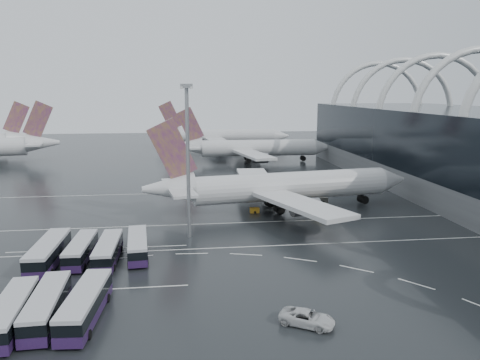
{
  "coord_description": "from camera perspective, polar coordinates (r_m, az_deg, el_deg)",
  "views": [
    {
      "loc": [
        -10.48,
        -73.23,
        24.77
      ],
      "look_at": [
        1.19,
        18.72,
        7.0
      ],
      "focal_mm": 35.0,
      "sensor_mm": 36.0,
      "label": 1
    }
  ],
  "objects": [
    {
      "name": "airliner_gate_b",
      "position": [
        163.79,
        1.3,
        3.86
      ],
      "size": [
        55.55,
        50.16,
        19.36
      ],
      "rotation": [
        0.0,
        0.0,
        -0.01
      ],
      "color": "silver",
      "rests_on": "ground"
    },
    {
      "name": "bus_bay_line_south",
      "position": [
        63.81,
        -19.34,
        -12.63
      ],
      "size": [
        28.0,
        0.25,
        0.01
      ],
      "primitive_type": "cube",
      "color": "silver",
      "rests_on": "ground"
    },
    {
      "name": "gse_cart_belly_b",
      "position": [
        106.39,
        10.01,
        -2.43
      ],
      "size": [
        2.31,
        1.37,
        1.26
      ],
      "primitive_type": "cube",
      "color": "slate",
      "rests_on": "ground"
    },
    {
      "name": "bus_row_near_a",
      "position": [
        73.44,
        -22.31,
        -8.15
      ],
      "size": [
        3.5,
        13.98,
        3.43
      ],
      "rotation": [
        0.0,
        0.0,
        1.56
      ],
      "color": "#23133C",
      "rests_on": "ground"
    },
    {
      "name": "floodlight_mast",
      "position": [
        78.18,
        -6.41,
        4.54
      ],
      "size": [
        1.98,
        1.98,
        25.85
      ],
      "color": "gray",
      "rests_on": "ground"
    },
    {
      "name": "lane_marking_near",
      "position": [
        76.14,
        1.09,
        -8.13
      ],
      "size": [
        120.0,
        0.25,
        0.01
      ],
      "primitive_type": "cube",
      "color": "silver",
      "rests_on": "ground"
    },
    {
      "name": "lane_marking_far",
      "position": [
        116.38,
        -1.9,
        -1.44
      ],
      "size": [
        120.0,
        0.25,
        0.01
      ],
      "primitive_type": "cube",
      "color": "silver",
      "rests_on": "ground"
    },
    {
      "name": "bus_bay_line_north",
      "position": [
        78.48,
        -16.93,
        -8.03
      ],
      "size": [
        28.0,
        0.25,
        0.01
      ],
      "primitive_type": "cube",
      "color": "silver",
      "rests_on": "ground"
    },
    {
      "name": "airliner_gate_c",
      "position": [
        203.75,
        -2.41,
        5.31
      ],
      "size": [
        57.63,
        52.93,
        20.52
      ],
      "rotation": [
        0.0,
        0.0,
        -0.09
      ],
      "color": "silver",
      "rests_on": "ground"
    },
    {
      "name": "van_curve_a",
      "position": [
        52.66,
        8.19,
        -16.31
      ],
      "size": [
        6.51,
        5.41,
        1.65
      ],
      "primitive_type": "imported",
      "rotation": [
        0.0,
        0.0,
        1.03
      ],
      "color": "silver",
      "rests_on": "ground"
    },
    {
      "name": "airliner_main",
      "position": [
        97.69,
        4.77,
        -0.9
      ],
      "size": [
        58.19,
        50.48,
        19.73
      ],
      "rotation": [
        0.0,
        0.0,
        0.16
      ],
      "color": "silver",
      "rests_on": "ground"
    },
    {
      "name": "gse_cart_belly_e",
      "position": [
        113.88,
        4.64,
        -1.46
      ],
      "size": [
        2.01,
        1.19,
        1.1
      ],
      "primitive_type": "cube",
      "color": "#BF8219",
      "rests_on": "ground"
    },
    {
      "name": "ground",
      "position": [
        78.01,
        0.87,
        -7.66
      ],
      "size": [
        420.0,
        420.0,
        0.0
      ],
      "primitive_type": "plane",
      "color": "black",
      "rests_on": "ground"
    },
    {
      "name": "lane_marking_mid",
      "position": [
        89.37,
        -0.21,
        -5.23
      ],
      "size": [
        120.0,
        0.25,
        0.01
      ],
      "primitive_type": "cube",
      "color": "silver",
      "rests_on": "ground"
    },
    {
      "name": "bus_row_near_b",
      "position": [
        73.72,
        -18.83,
        -8.04
      ],
      "size": [
        3.13,
        12.15,
        2.98
      ],
      "rotation": [
        0.0,
        0.0,
        1.55
      ],
      "color": "#23133C",
      "rests_on": "ground"
    },
    {
      "name": "gse_cart_belly_c",
      "position": [
        96.54,
        1.79,
        -3.7
      ],
      "size": [
        1.89,
        1.12,
        1.03
      ],
      "primitive_type": "cube",
      "color": "#BF8219",
      "rests_on": "ground"
    },
    {
      "name": "gse_cart_belly_a",
      "position": [
        96.63,
        9.82,
        -3.75
      ],
      "size": [
        2.49,
        1.47,
        1.36
      ],
      "primitive_type": "cube",
      "color": "#BF8219",
      "rests_on": "ground"
    },
    {
      "name": "bus_row_near_c",
      "position": [
        72.05,
        -15.78,
        -8.25
      ],
      "size": [
        3.06,
        12.52,
        3.08
      ],
      "rotation": [
        0.0,
        0.0,
        1.57
      ],
      "color": "#23133C",
      "rests_on": "ground"
    },
    {
      "name": "bus_row_far_a",
      "position": [
        56.67,
        -26.1,
        -14.3
      ],
      "size": [
        3.66,
        12.97,
        3.16
      ],
      "rotation": [
        0.0,
        0.0,
        1.63
      ],
      "color": "#23133C",
      "rests_on": "ground"
    },
    {
      "name": "bus_row_far_b",
      "position": [
        56.71,
        -22.5,
        -13.98
      ],
      "size": [
        3.49,
        13.02,
        3.18
      ],
      "rotation": [
        0.0,
        0.0,
        1.61
      ],
      "color": "#23133C",
      "rests_on": "ground"
    },
    {
      "name": "bus_row_near_d",
      "position": [
        73.37,
        -12.37,
        -7.76
      ],
      "size": [
        3.85,
        12.51,
        3.03
      ],
      "rotation": [
        0.0,
        0.0,
        1.66
      ],
      "color": "#23133C",
      "rests_on": "ground"
    },
    {
      "name": "bus_row_far_c",
      "position": [
        55.49,
        -18.34,
        -14.19
      ],
      "size": [
        3.97,
        13.45,
        3.27
      ],
      "rotation": [
        0.0,
        0.0,
        1.5
      ],
      "color": "#23133C",
      "rests_on": "ground"
    }
  ]
}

